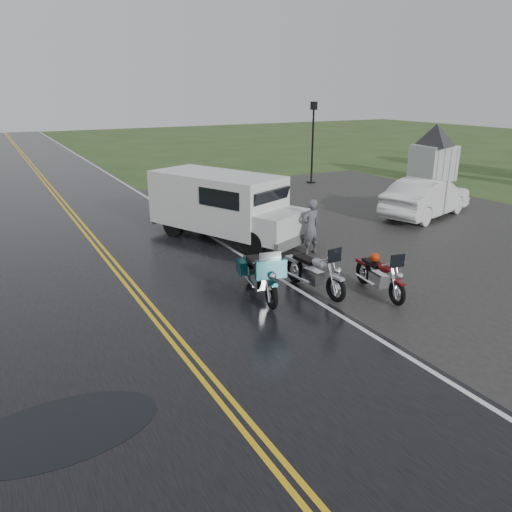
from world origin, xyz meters
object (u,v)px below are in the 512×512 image
Objects in this scene: motorcycle_silver at (336,279)px; van_white at (253,221)px; visitor_center at (436,138)px; motorcycle_teal at (272,284)px; person_at_van at (311,228)px; motorcycle_red at (398,283)px; lamp_post_far_right at (313,143)px; sedan_white at (426,198)px.

motorcycle_silver is 4.22m from van_white.
motorcycle_silver is (-15.85, -11.62, -1.73)m from visitor_center.
person_at_van reaches higher than motorcycle_teal.
motorcycle_red is 0.89× the size of motorcycle_teal.
motorcycle_teal is 4.56m from person_at_van.
motorcycle_red is at bearing -40.81° from motorcycle_silver.
lamp_post_far_right is (9.00, 14.04, 1.56)m from motorcycle_silver.
motorcycle_teal is at bearing -135.87° from van_white.
motorcycle_red is 4.45m from person_at_van.
sedan_white is (7.50, 6.21, 0.17)m from motorcycle_red.
sedan_white is at bearing 26.96° from motorcycle_silver.
visitor_center is 2.66× the size of van_white.
visitor_center is 20.82m from motorcycle_teal.
motorcycle_red is at bearing 112.79° from sedan_white.
visitor_center is 8.98× the size of person_at_van.
sedan_white is 8.83m from lamp_post_far_right.
lamp_post_far_right reaches higher than motorcycle_red.
sedan_white reaches higher than motorcycle_red.
lamp_post_far_right is at bearing 24.08° from van_white.
van_white is (-0.04, 4.19, 0.51)m from motorcycle_silver.
van_white is at bearing -154.92° from visitor_center.
van_white is 13.41m from lamp_post_far_right.
lamp_post_far_right is (7.32, 10.50, 1.35)m from person_at_van.
van_white is (1.57, 3.80, 0.47)m from motorcycle_teal.
van_white reaches higher than motorcycle_silver.
visitor_center is at bearing 44.28° from motorcycle_teal.
motorcycle_silver is at bearing 153.16° from motorcycle_red.
visitor_center is at bearing 49.78° from motorcycle_red.
person_at_van is 0.37× the size of sedan_white.
visitor_center reaches higher than sedan_white.
visitor_center is 19.73m from motorcycle_silver.
lamp_post_far_right reaches higher than motorcycle_teal.
motorcycle_silver is (1.61, -0.39, -0.03)m from motorcycle_teal.
motorcycle_teal is 0.49× the size of sedan_white.
motorcycle_silver is 1.28× the size of person_at_van.
lamp_post_far_right is at bearing 160.52° from visitor_center.
van_white reaches higher than motorcycle_red.
sedan_white is at bearing -15.86° from van_white.
lamp_post_far_right is (10.61, 13.65, 1.53)m from motorcycle_teal.
person_at_van is at bearing -150.31° from visitor_center.
motorcycle_red is 0.93× the size of motorcycle_silver.
sedan_white is (8.69, 5.34, 0.12)m from motorcycle_silver.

